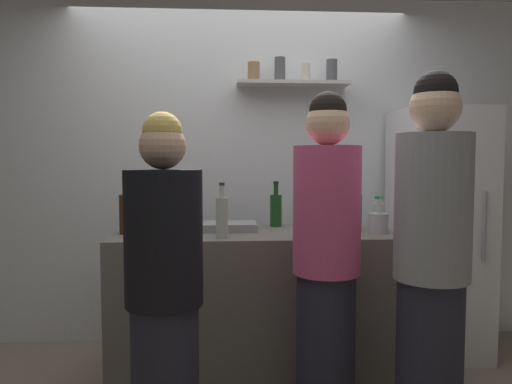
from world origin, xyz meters
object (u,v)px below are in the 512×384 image
object	(u,v)px
utensil_holder	(378,223)
wine_bottle_green_glass	(276,209)
baking_pan	(229,227)
person_grey_hoodie	(431,268)
person_pink_top	(326,264)
wine_bottle_amber_glass	(126,213)
wine_bottle_dark_glass	(356,211)
wine_bottle_pale_glass	(222,216)
person_blonde	(164,297)
water_bottle_plastic	(378,214)
refrigerator	(438,232)

from	to	relation	value
utensil_holder	wine_bottle_green_glass	xyz separation A→B (m)	(-0.60, 0.33, 0.06)
baking_pan	person_grey_hoodie	bearing A→B (deg)	-45.83
person_pink_top	wine_bottle_amber_glass	bearing A→B (deg)	-7.43
utensil_holder	person_grey_hoodie	world-z (taller)	person_grey_hoodie
wine_bottle_green_glass	person_pink_top	xyz separation A→B (m)	(0.17, -0.84, -0.20)
wine_bottle_dark_glass	wine_bottle_pale_glass	distance (m)	0.87
wine_bottle_pale_glass	person_blonde	world-z (taller)	person_blonde
wine_bottle_green_glass	water_bottle_plastic	size ratio (longest dim) A/B	1.44
person_blonde	baking_pan	bearing A→B (deg)	-154.34
wine_bottle_green_glass	water_bottle_plastic	world-z (taller)	wine_bottle_green_glass
wine_bottle_amber_glass	wine_bottle_pale_glass	world-z (taller)	wine_bottle_amber_glass
wine_bottle_dark_glass	utensil_holder	bearing A→B (deg)	-37.77
refrigerator	wine_bottle_dark_glass	distance (m)	0.79
baking_pan	refrigerator	bearing A→B (deg)	9.98
refrigerator	baking_pan	distance (m)	1.51
wine_bottle_green_glass	person_pink_top	distance (m)	0.87
wine_bottle_dark_glass	person_grey_hoodie	world-z (taller)	person_grey_hoodie
wine_bottle_pale_glass	wine_bottle_green_glass	bearing A→B (deg)	51.56
refrigerator	person_blonde	distance (m)	2.16
refrigerator	wine_bottle_dark_glass	world-z (taller)	refrigerator
person_pink_top	person_grey_hoodie	size ratio (longest dim) A/B	0.97
wine_bottle_pale_glass	person_pink_top	size ratio (longest dim) A/B	0.19
baking_pan	wine_bottle_dark_glass	xyz separation A→B (m)	(0.80, -0.08, 0.10)
baking_pan	person_blonde	size ratio (longest dim) A/B	0.21
wine_bottle_dark_glass	baking_pan	bearing A→B (deg)	174.57
wine_bottle_dark_glass	water_bottle_plastic	world-z (taller)	wine_bottle_dark_glass
utensil_holder	wine_bottle_amber_glass	distance (m)	1.55
water_bottle_plastic	person_pink_top	size ratio (longest dim) A/B	0.12
person_grey_hoodie	wine_bottle_amber_glass	bearing A→B (deg)	-178.22
utensil_holder	water_bottle_plastic	world-z (taller)	utensil_holder
wine_bottle_pale_glass	person_grey_hoodie	world-z (taller)	person_grey_hoodie
refrigerator	utensil_holder	xyz separation A→B (m)	(-0.57, -0.43, 0.13)
refrigerator	person_pink_top	world-z (taller)	refrigerator
wine_bottle_dark_glass	person_blonde	distance (m)	1.43
wine_bottle_green_glass	person_blonde	bearing A→B (deg)	-118.71
person_grey_hoodie	utensil_holder	bearing A→B (deg)	120.03
baking_pan	utensil_holder	world-z (taller)	utensil_holder
baking_pan	person_grey_hoodie	world-z (taller)	person_grey_hoodie
refrigerator	water_bottle_plastic	size ratio (longest dim) A/B	8.19
wine_bottle_dark_glass	wine_bottle_amber_glass	size ratio (longest dim) A/B	0.95
wine_bottle_amber_glass	person_blonde	world-z (taller)	person_blonde
wine_bottle_dark_glass	person_pink_top	size ratio (longest dim) A/B	0.19
wine_bottle_amber_glass	wine_bottle_pale_glass	xyz separation A→B (m)	(0.58, -0.19, -0.00)
wine_bottle_amber_glass	wine_bottle_green_glass	world-z (taller)	wine_bottle_amber_glass
wine_bottle_amber_glass	person_pink_top	bearing A→B (deg)	-27.05
baking_pan	person_blonde	bearing A→B (deg)	-107.23
baking_pan	person_blonde	world-z (taller)	person_blonde
wine_bottle_pale_glass	person_pink_top	xyz separation A→B (m)	(0.53, -0.38, -0.20)
person_pink_top	wine_bottle_dark_glass	bearing A→B (deg)	-98.15
wine_bottle_pale_glass	wine_bottle_green_glass	size ratio (longest dim) A/B	1.04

